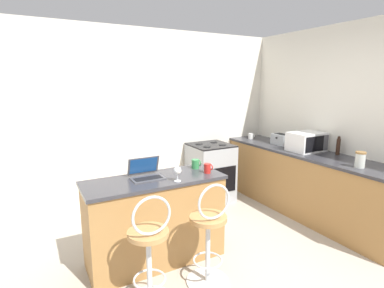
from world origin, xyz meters
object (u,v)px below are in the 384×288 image
at_px(bar_stool_near, 150,254).
at_px(laptop, 146,173).
at_px(toaster, 281,139).
at_px(mug_white, 251,136).
at_px(pepper_mill, 338,146).
at_px(bar_stool_far, 209,237).
at_px(storage_jar, 360,160).
at_px(stove_range, 210,172).
at_px(mug_red, 208,168).
at_px(mug_green, 196,164).
at_px(microwave, 307,142).
at_px(wine_glass_short, 178,171).

height_order(bar_stool_near, laptop, laptop).
bearing_deg(laptop, toaster, 13.06).
relative_size(bar_stool_near, mug_white, 9.59).
bearing_deg(bar_stool_near, pepper_mill, 7.43).
height_order(bar_stool_far, storage_jar, storage_jar).
bearing_deg(laptop, bar_stool_near, -108.72).
bearing_deg(stove_range, mug_red, -123.45).
bearing_deg(pepper_mill, laptop, 173.65).
relative_size(pepper_mill, mug_green, 2.43).
relative_size(microwave, mug_white, 4.65).
xyz_separation_m(bar_stool_near, bar_stool_far, (0.57, 0.00, 0.00)).
bearing_deg(wine_glass_short, mug_white, 34.31).
xyz_separation_m(stove_range, storage_jar, (0.79, -1.89, 0.54)).
relative_size(bar_stool_far, mug_white, 9.59).
relative_size(toaster, storage_jar, 1.51).
xyz_separation_m(bar_stool_near, storage_jar, (2.47, -0.15, 0.53)).
bearing_deg(wine_glass_short, bar_stool_far, -73.15).
distance_m(bar_stool_far, pepper_mill, 2.33).
relative_size(wine_glass_short, mug_green, 1.43).
xyz_separation_m(toaster, mug_red, (-1.77, -0.72, -0.03)).
distance_m(toaster, mug_green, 1.86).
xyz_separation_m(laptop, mug_green, (0.60, 0.05, -0.00)).
distance_m(bar_stool_far, toaster, 2.43).
relative_size(stove_range, wine_glass_short, 6.18).
relative_size(storage_jar, mug_green, 1.77).
height_order(microwave, toaster, microwave).
bearing_deg(wine_glass_short, toaster, 20.59).
bearing_deg(bar_stool_far, storage_jar, -4.63).
bearing_deg(mug_green, stove_range, 50.58).
height_order(toaster, mug_white, toaster).
distance_m(mug_red, mug_green, 0.21).
bearing_deg(mug_green, storage_jar, -27.51).
bearing_deg(bar_stool_far, mug_red, 60.22).
relative_size(bar_stool_far, mug_red, 9.75).
bearing_deg(wine_glass_short, mug_red, 13.36).
bearing_deg(bar_stool_near, toaster, 24.79).
bearing_deg(mug_green, bar_stool_far, -109.82).
xyz_separation_m(laptop, pepper_mill, (2.58, -0.29, 0.07)).
height_order(bar_stool_near, toaster, toaster).
xyz_separation_m(pepper_mill, mug_green, (-1.98, 0.34, -0.07)).
xyz_separation_m(storage_jar, pepper_mill, (0.33, 0.52, 0.03)).
distance_m(bar_stool_far, microwave, 2.25).
bearing_deg(pepper_mill, mug_green, 170.34).
xyz_separation_m(toaster, pepper_mill, (0.18, -0.84, 0.04)).
xyz_separation_m(bar_stool_far, storage_jar, (1.90, -0.15, 0.53)).
height_order(toaster, storage_jar, storage_jar).
xyz_separation_m(microwave, pepper_mill, (0.18, -0.36, -0.01)).
distance_m(bar_stool_far, mug_red, 0.75).
height_order(toaster, mug_red, toaster).
height_order(toaster, pepper_mill, pepper_mill).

